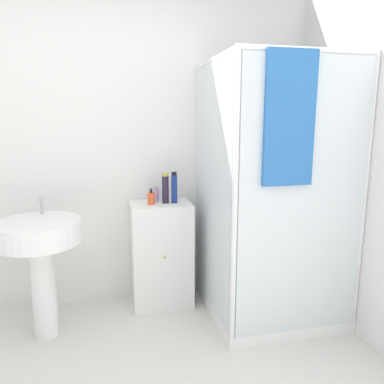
{
  "coord_description": "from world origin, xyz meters",
  "views": [
    {
      "loc": [
        0.02,
        -1.31,
        1.5
      ],
      "look_at": [
        0.58,
        1.12,
        0.99
      ],
      "focal_mm": 35.0,
      "sensor_mm": 36.0,
      "label": 1
    }
  ],
  "objects_px": {
    "shampoo_bottle_tall_black": "(165,188)",
    "lotion_bottle_white": "(156,194)",
    "sink": "(40,248)",
    "soap_dispenser": "(151,198)",
    "shampoo_bottle_blue": "(174,188)"
  },
  "relations": [
    {
      "from": "shampoo_bottle_tall_black",
      "to": "lotion_bottle_white",
      "type": "distance_m",
      "value": 0.1
    },
    {
      "from": "sink",
      "to": "lotion_bottle_white",
      "type": "xyz_separation_m",
      "value": [
        0.82,
        0.33,
        0.26
      ]
    },
    {
      "from": "sink",
      "to": "shampoo_bottle_tall_black",
      "type": "height_order",
      "value": "shampoo_bottle_tall_black"
    },
    {
      "from": "soap_dispenser",
      "to": "shampoo_bottle_tall_black",
      "type": "xyz_separation_m",
      "value": [
        0.11,
        0.02,
        0.07
      ]
    },
    {
      "from": "sink",
      "to": "soap_dispenser",
      "type": "bearing_deg",
      "value": 17.97
    },
    {
      "from": "shampoo_bottle_blue",
      "to": "shampoo_bottle_tall_black",
      "type": "bearing_deg",
      "value": 172.94
    },
    {
      "from": "soap_dispenser",
      "to": "shampoo_bottle_blue",
      "type": "height_order",
      "value": "shampoo_bottle_blue"
    },
    {
      "from": "shampoo_bottle_tall_black",
      "to": "shampoo_bottle_blue",
      "type": "relative_size",
      "value": 0.97
    },
    {
      "from": "soap_dispenser",
      "to": "lotion_bottle_white",
      "type": "bearing_deg",
      "value": 59.27
    },
    {
      "from": "soap_dispenser",
      "to": "shampoo_bottle_blue",
      "type": "distance_m",
      "value": 0.19
    },
    {
      "from": "soap_dispenser",
      "to": "sink",
      "type": "bearing_deg",
      "value": -162.03
    },
    {
      "from": "sink",
      "to": "shampoo_bottle_blue",
      "type": "bearing_deg",
      "value": 15.42
    },
    {
      "from": "sink",
      "to": "lotion_bottle_white",
      "type": "height_order",
      "value": "lotion_bottle_white"
    },
    {
      "from": "sink",
      "to": "shampoo_bottle_tall_black",
      "type": "relative_size",
      "value": 4.09
    },
    {
      "from": "lotion_bottle_white",
      "to": "shampoo_bottle_blue",
      "type": "bearing_deg",
      "value": -26.93
    }
  ]
}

